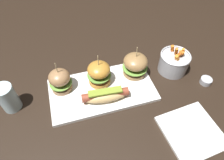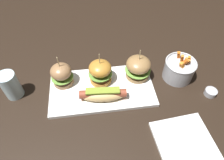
{
  "view_description": "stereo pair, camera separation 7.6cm",
  "coord_description": "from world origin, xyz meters",
  "px_view_note": "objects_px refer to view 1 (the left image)",
  "views": [
    {
      "loc": [
        -0.1,
        -0.48,
        0.64
      ],
      "look_at": [
        0.04,
        0.0,
        0.05
      ],
      "focal_mm": 32.23,
      "sensor_mm": 36.0,
      "label": 1
    },
    {
      "loc": [
        -0.03,
        -0.49,
        0.64
      ],
      "look_at": [
        0.04,
        0.0,
        0.05
      ],
      "focal_mm": 32.23,
      "sensor_mm": 36.0,
      "label": 2
    }
  ],
  "objects_px": {
    "platter_main": "(102,90)",
    "fries_bucket": "(174,62)",
    "hot_dog": "(106,95)",
    "water_glass": "(8,98)",
    "slider_center": "(98,73)",
    "slider_left": "(60,80)",
    "slider_right": "(135,65)",
    "side_plate": "(192,132)",
    "sauce_ramekin": "(206,81)"
  },
  "relations": [
    {
      "from": "slider_center",
      "to": "fries_bucket",
      "type": "xyz_separation_m",
      "value": [
        0.32,
        -0.01,
        -0.02
      ]
    },
    {
      "from": "platter_main",
      "to": "slider_center",
      "type": "height_order",
      "value": "slider_center"
    },
    {
      "from": "slider_left",
      "to": "slider_right",
      "type": "relative_size",
      "value": 1.0
    },
    {
      "from": "platter_main",
      "to": "slider_right",
      "type": "xyz_separation_m",
      "value": [
        0.15,
        0.05,
        0.05
      ]
    },
    {
      "from": "platter_main",
      "to": "hot_dog",
      "type": "xyz_separation_m",
      "value": [
        0.0,
        -0.05,
        0.03
      ]
    },
    {
      "from": "hot_dog",
      "to": "slider_left",
      "type": "bearing_deg",
      "value": 146.75
    },
    {
      "from": "fries_bucket",
      "to": "water_glass",
      "type": "height_order",
      "value": "fries_bucket"
    },
    {
      "from": "slider_center",
      "to": "sauce_ramekin",
      "type": "bearing_deg",
      "value": -15.66
    },
    {
      "from": "slider_center",
      "to": "sauce_ramekin",
      "type": "height_order",
      "value": "slider_center"
    },
    {
      "from": "side_plate",
      "to": "slider_left",
      "type": "bearing_deg",
      "value": 142.2
    },
    {
      "from": "sauce_ramekin",
      "to": "water_glass",
      "type": "distance_m",
      "value": 0.76
    },
    {
      "from": "slider_right",
      "to": "water_glass",
      "type": "distance_m",
      "value": 0.49
    },
    {
      "from": "fries_bucket",
      "to": "side_plate",
      "type": "height_order",
      "value": "fries_bucket"
    },
    {
      "from": "platter_main",
      "to": "hot_dog",
      "type": "bearing_deg",
      "value": -87.8
    },
    {
      "from": "platter_main",
      "to": "sauce_ramekin",
      "type": "distance_m",
      "value": 0.43
    },
    {
      "from": "platter_main",
      "to": "side_plate",
      "type": "bearing_deg",
      "value": -46.44
    },
    {
      "from": "platter_main",
      "to": "water_glass",
      "type": "distance_m",
      "value": 0.34
    },
    {
      "from": "sauce_ramekin",
      "to": "side_plate",
      "type": "xyz_separation_m",
      "value": [
        -0.17,
        -0.18,
        -0.01
      ]
    },
    {
      "from": "slider_center",
      "to": "side_plate",
      "type": "bearing_deg",
      "value": -50.03
    },
    {
      "from": "slider_left",
      "to": "side_plate",
      "type": "xyz_separation_m",
      "value": [
        0.4,
        -0.31,
        -0.06
      ]
    },
    {
      "from": "sauce_ramekin",
      "to": "fries_bucket",
      "type": "bearing_deg",
      "value": 132.29
    },
    {
      "from": "platter_main",
      "to": "slider_right",
      "type": "relative_size",
      "value": 2.96
    },
    {
      "from": "slider_left",
      "to": "slider_center",
      "type": "relative_size",
      "value": 0.98
    },
    {
      "from": "fries_bucket",
      "to": "sauce_ramekin",
      "type": "xyz_separation_m",
      "value": [
        0.1,
        -0.11,
        -0.03
      ]
    },
    {
      "from": "fries_bucket",
      "to": "water_glass",
      "type": "distance_m",
      "value": 0.66
    },
    {
      "from": "slider_left",
      "to": "fries_bucket",
      "type": "xyz_separation_m",
      "value": [
        0.47,
        -0.02,
        -0.02
      ]
    },
    {
      "from": "water_glass",
      "to": "slider_right",
      "type": "bearing_deg",
      "value": 2.52
    },
    {
      "from": "platter_main",
      "to": "water_glass",
      "type": "bearing_deg",
      "value": 175.96
    },
    {
      "from": "hot_dog",
      "to": "slider_left",
      "type": "height_order",
      "value": "slider_left"
    },
    {
      "from": "sauce_ramekin",
      "to": "side_plate",
      "type": "relative_size",
      "value": 0.25
    },
    {
      "from": "slider_right",
      "to": "hot_dog",
      "type": "bearing_deg",
      "value": -147.17
    },
    {
      "from": "slider_right",
      "to": "fries_bucket",
      "type": "bearing_deg",
      "value": -5.67
    },
    {
      "from": "hot_dog",
      "to": "water_glass",
      "type": "distance_m",
      "value": 0.35
    },
    {
      "from": "fries_bucket",
      "to": "water_glass",
      "type": "relative_size",
      "value": 1.13
    },
    {
      "from": "side_plate",
      "to": "slider_center",
      "type": "bearing_deg",
      "value": 129.97
    },
    {
      "from": "platter_main",
      "to": "hot_dog",
      "type": "distance_m",
      "value": 0.06
    },
    {
      "from": "slider_center",
      "to": "slider_right",
      "type": "relative_size",
      "value": 1.02
    },
    {
      "from": "slider_center",
      "to": "side_plate",
      "type": "distance_m",
      "value": 0.39
    },
    {
      "from": "hot_dog",
      "to": "fries_bucket",
      "type": "relative_size",
      "value": 1.41
    },
    {
      "from": "slider_left",
      "to": "water_glass",
      "type": "relative_size",
      "value": 1.25
    },
    {
      "from": "platter_main",
      "to": "water_glass",
      "type": "relative_size",
      "value": 3.69
    },
    {
      "from": "platter_main",
      "to": "hot_dog",
      "type": "height_order",
      "value": "hot_dog"
    },
    {
      "from": "slider_center",
      "to": "fries_bucket",
      "type": "bearing_deg",
      "value": -1.97
    },
    {
      "from": "slider_right",
      "to": "slider_left",
      "type": "bearing_deg",
      "value": 179.52
    },
    {
      "from": "water_glass",
      "to": "fries_bucket",
      "type": "bearing_deg",
      "value": 0.42
    },
    {
      "from": "water_glass",
      "to": "slider_left",
      "type": "bearing_deg",
      "value": 7.27
    },
    {
      "from": "platter_main",
      "to": "fries_bucket",
      "type": "height_order",
      "value": "fries_bucket"
    },
    {
      "from": "side_plate",
      "to": "slider_right",
      "type": "bearing_deg",
      "value": 107.21
    },
    {
      "from": "fries_bucket",
      "to": "sauce_ramekin",
      "type": "height_order",
      "value": "fries_bucket"
    },
    {
      "from": "platter_main",
      "to": "slider_left",
      "type": "height_order",
      "value": "slider_left"
    }
  ]
}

